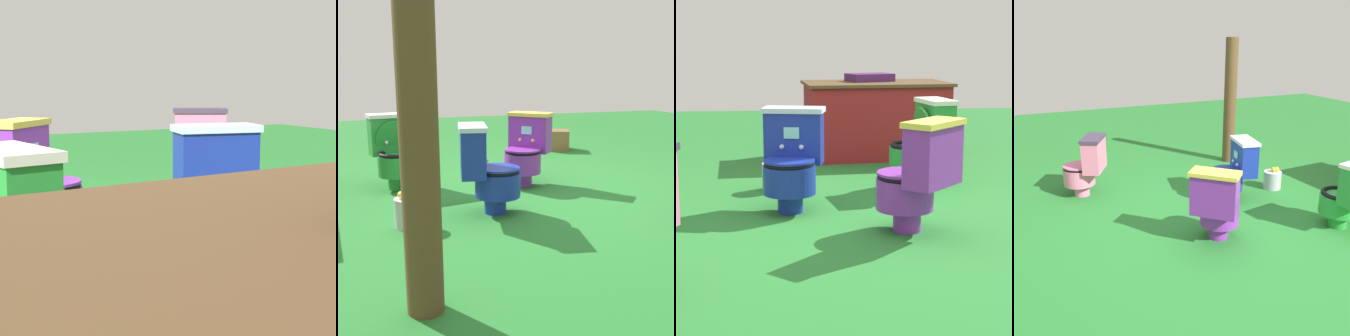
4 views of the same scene
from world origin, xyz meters
TOP-DOWN VIEW (x-y plane):
  - ground at (0.00, 0.00)m, footprint 14.00×14.00m
  - toilet_pink at (-1.40, -1.10)m, footprint 0.58×0.62m
  - toilet_blue at (-0.56, 0.43)m, footprint 0.50×0.57m
  - toilet_green at (0.53, 1.06)m, footprint 0.55×0.48m
  - toilet_purple at (0.21, -0.22)m, footprint 0.63×0.63m
  - wooden_post at (-1.89, 1.14)m, footprint 0.18×0.18m
  - lemon_bucket at (-0.68, 1.07)m, footprint 0.22×0.22m

SIDE VIEW (x-z plane):
  - ground at x=0.00m, z-range 0.00..0.00m
  - lemon_bucket at x=-0.68m, z-range -0.02..0.26m
  - toilet_pink at x=-1.40m, z-range 0.01..0.73m
  - toilet_blue at x=-0.56m, z-range 0.01..0.73m
  - toilet_purple at x=0.21m, z-range 0.01..0.73m
  - toilet_green at x=0.53m, z-range 0.01..0.74m
  - wooden_post at x=-1.89m, z-range 0.00..1.81m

